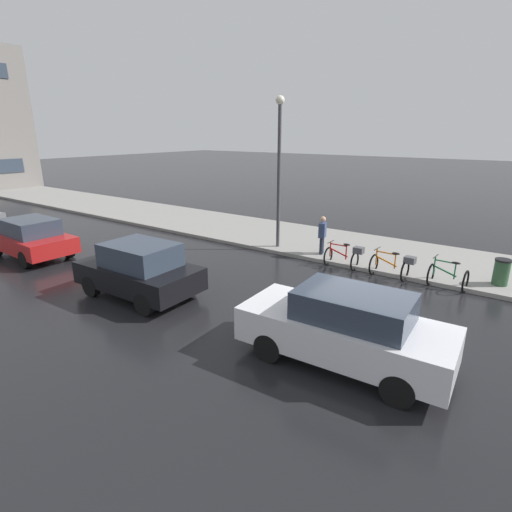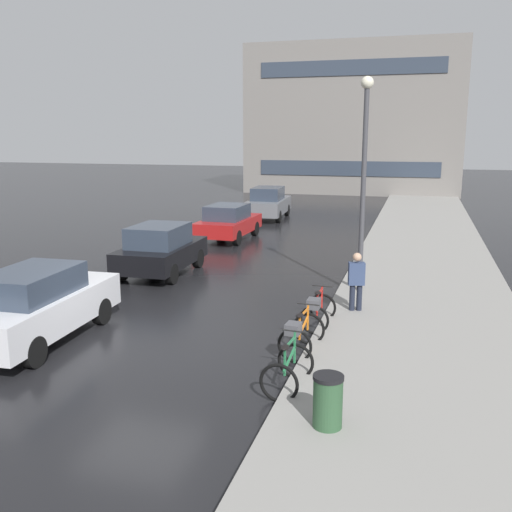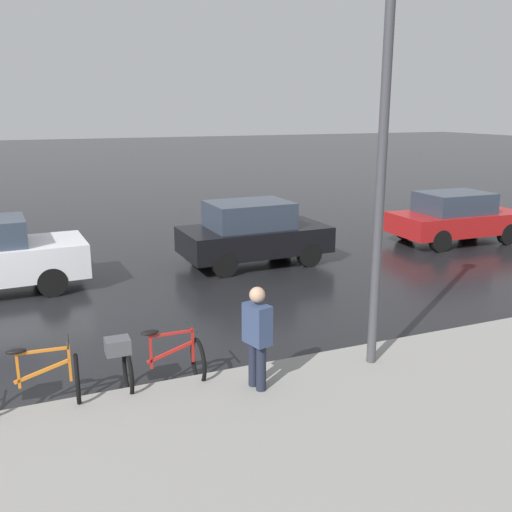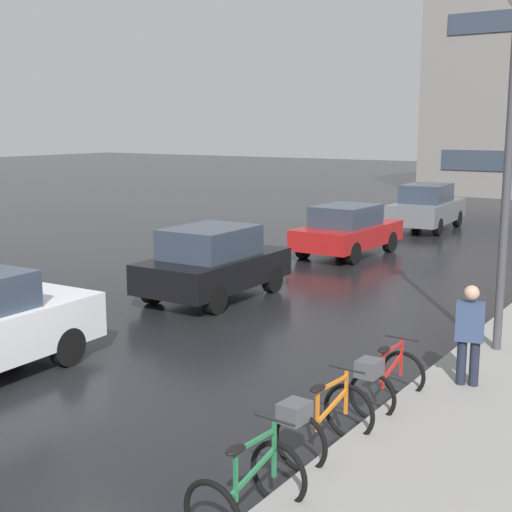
{
  "view_description": "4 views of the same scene",
  "coord_description": "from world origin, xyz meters",
  "px_view_note": "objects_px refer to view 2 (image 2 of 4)",
  "views": [
    {
      "loc": [
        -9.44,
        -3.1,
        4.76
      ],
      "look_at": [
        0.24,
        3.78,
        1.03
      ],
      "focal_mm": 28.0,
      "sensor_mm": 36.0,
      "label": 1
    },
    {
      "loc": [
        5.72,
        -10.54,
        4.52
      ],
      "look_at": [
        1.39,
        4.53,
        1.17
      ],
      "focal_mm": 40.0,
      "sensor_mm": 36.0,
      "label": 2
    },
    {
      "loc": [
        11.08,
        0.66,
        3.97
      ],
      "look_at": [
        1.62,
        4.62,
        1.31
      ],
      "focal_mm": 40.0,
      "sensor_mm": 36.0,
      "label": 3
    },
    {
      "loc": [
        7.23,
        -6.48,
        3.88
      ],
      "look_at": [
        0.45,
        3.74,
        1.63
      ],
      "focal_mm": 50.0,
      "sensor_mm": 36.0,
      "label": 4
    }
  ],
  "objects_px": {
    "car_black": "(161,249)",
    "trash_bin": "(328,405)",
    "pedestrian": "(356,281)",
    "streetlamp": "(364,166)",
    "car_grey": "(268,203)",
    "car_white": "(37,305)",
    "bicycle_second": "(300,334)",
    "bicycle_third": "(317,310)",
    "car_red": "(228,222)",
    "bicycle_nearest": "(288,370)"
  },
  "relations": [
    {
      "from": "car_red",
      "to": "streetlamp",
      "type": "xyz_separation_m",
      "value": [
        6.46,
        -7.33,
        2.89
      ]
    },
    {
      "from": "bicycle_second",
      "to": "car_black",
      "type": "height_order",
      "value": "car_black"
    },
    {
      "from": "bicycle_third",
      "to": "car_black",
      "type": "bearing_deg",
      "value": 145.96
    },
    {
      "from": "car_white",
      "to": "car_black",
      "type": "bearing_deg",
      "value": 90.76
    },
    {
      "from": "car_red",
      "to": "streetlamp",
      "type": "relative_size",
      "value": 0.67
    },
    {
      "from": "car_white",
      "to": "bicycle_third",
      "type": "bearing_deg",
      "value": 23.16
    },
    {
      "from": "bicycle_second",
      "to": "car_grey",
      "type": "distance_m",
      "value": 19.78
    },
    {
      "from": "bicycle_third",
      "to": "bicycle_second",
      "type": "bearing_deg",
      "value": -91.78
    },
    {
      "from": "bicycle_third",
      "to": "car_black",
      "type": "distance_m",
      "value": 7.14
    },
    {
      "from": "bicycle_second",
      "to": "trash_bin",
      "type": "distance_m",
      "value": 3.19
    },
    {
      "from": "car_black",
      "to": "trash_bin",
      "type": "relative_size",
      "value": 3.94
    },
    {
      "from": "car_black",
      "to": "trash_bin",
      "type": "height_order",
      "value": "car_black"
    },
    {
      "from": "car_white",
      "to": "car_red",
      "type": "bearing_deg",
      "value": 89.98
    },
    {
      "from": "bicycle_nearest",
      "to": "bicycle_second",
      "type": "bearing_deg",
      "value": 94.12
    },
    {
      "from": "car_white",
      "to": "bicycle_second",
      "type": "bearing_deg",
      "value": 7.41
    },
    {
      "from": "car_red",
      "to": "streetlamp",
      "type": "height_order",
      "value": "streetlamp"
    },
    {
      "from": "pedestrian",
      "to": "streetlamp",
      "type": "distance_m",
      "value": 3.39
    },
    {
      "from": "car_black",
      "to": "car_grey",
      "type": "height_order",
      "value": "car_grey"
    },
    {
      "from": "bicycle_nearest",
      "to": "trash_bin",
      "type": "height_order",
      "value": "bicycle_nearest"
    },
    {
      "from": "streetlamp",
      "to": "trash_bin",
      "type": "relative_size",
      "value": 6.21
    },
    {
      "from": "car_white",
      "to": "car_grey",
      "type": "height_order",
      "value": "car_grey"
    },
    {
      "from": "car_grey",
      "to": "pedestrian",
      "type": "relative_size",
      "value": 2.72
    },
    {
      "from": "bicycle_second",
      "to": "car_white",
      "type": "bearing_deg",
      "value": -172.59
    },
    {
      "from": "bicycle_nearest",
      "to": "trash_bin",
      "type": "distance_m",
      "value": 1.64
    },
    {
      "from": "streetlamp",
      "to": "car_white",
      "type": "bearing_deg",
      "value": -138.24
    },
    {
      "from": "bicycle_nearest",
      "to": "car_red",
      "type": "bearing_deg",
      "value": 112.77
    },
    {
      "from": "bicycle_nearest",
      "to": "bicycle_second",
      "type": "xyz_separation_m",
      "value": [
        -0.12,
        1.66,
        0.09
      ]
    },
    {
      "from": "bicycle_nearest",
      "to": "pedestrian",
      "type": "xyz_separation_m",
      "value": [
        0.68,
        4.71,
        0.52
      ]
    },
    {
      "from": "bicycle_second",
      "to": "bicycle_nearest",
      "type": "bearing_deg",
      "value": -85.88
    },
    {
      "from": "car_red",
      "to": "car_grey",
      "type": "bearing_deg",
      "value": 89.41
    },
    {
      "from": "streetlamp",
      "to": "car_red",
      "type": "bearing_deg",
      "value": 131.39
    },
    {
      "from": "streetlamp",
      "to": "car_grey",
      "type": "bearing_deg",
      "value": 114.69
    },
    {
      "from": "bicycle_second",
      "to": "car_black",
      "type": "distance_m",
      "value": 8.2
    },
    {
      "from": "car_grey",
      "to": "bicycle_second",
      "type": "bearing_deg",
      "value": -73.26
    },
    {
      "from": "streetlamp",
      "to": "bicycle_second",
      "type": "bearing_deg",
      "value": -97.92
    },
    {
      "from": "car_white",
      "to": "streetlamp",
      "type": "distance_m",
      "value": 9.12
    },
    {
      "from": "bicycle_third",
      "to": "pedestrian",
      "type": "xyz_separation_m",
      "value": [
        0.75,
        1.31,
        0.44
      ]
    },
    {
      "from": "bicycle_nearest",
      "to": "pedestrian",
      "type": "bearing_deg",
      "value": 81.75
    },
    {
      "from": "pedestrian",
      "to": "trash_bin",
      "type": "xyz_separation_m",
      "value": [
        0.25,
        -6.07,
        -0.43
      ]
    },
    {
      "from": "car_white",
      "to": "car_red",
      "type": "distance_m",
      "value": 13.11
    },
    {
      "from": "bicycle_nearest",
      "to": "car_grey",
      "type": "height_order",
      "value": "car_grey"
    },
    {
      "from": "car_red",
      "to": "streetlamp",
      "type": "bearing_deg",
      "value": -48.61
    },
    {
      "from": "bicycle_third",
      "to": "car_grey",
      "type": "height_order",
      "value": "car_grey"
    },
    {
      "from": "bicycle_nearest",
      "to": "car_black",
      "type": "height_order",
      "value": "car_black"
    },
    {
      "from": "car_grey",
      "to": "streetlamp",
      "type": "bearing_deg",
      "value": -65.31
    },
    {
      "from": "pedestrian",
      "to": "trash_bin",
      "type": "distance_m",
      "value": 6.09
    },
    {
      "from": "bicycle_nearest",
      "to": "streetlamp",
      "type": "height_order",
      "value": "streetlamp"
    },
    {
      "from": "bicycle_second",
      "to": "trash_bin",
      "type": "height_order",
      "value": "trash_bin"
    },
    {
      "from": "streetlamp",
      "to": "trash_bin",
      "type": "bearing_deg",
      "value": -87.5
    },
    {
      "from": "bicycle_third",
      "to": "car_white",
      "type": "height_order",
      "value": "car_white"
    }
  ]
}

